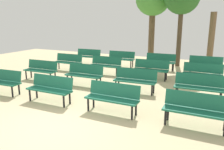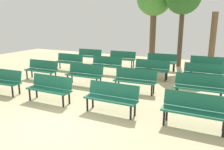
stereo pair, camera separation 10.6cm
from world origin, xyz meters
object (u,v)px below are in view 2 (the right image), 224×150
Objects in this scene: bench_r0_c3 at (194,108)px; bench_r3_c3 at (206,64)px; tree_2 at (154,0)px; tree_0 at (213,39)px; bench_r0_c1 at (50,87)px; bench_r3_c1 at (122,58)px; bench_r1_c1 at (85,73)px; bench_r2_c0 at (69,61)px; bench_r1_c0 at (42,69)px; bench_r3_c0 at (89,55)px; bench_r0_c2 at (112,96)px; bench_r2_c2 at (152,68)px; bench_r3_c2 at (161,61)px; bench_r2_c1 at (106,64)px; bench_r1_c3 at (199,86)px; bench_r2_c3 at (203,73)px; bench_r0_c0 at (2,80)px; bench_r1_c2 at (135,79)px.

bench_r3_c3 is (-0.23, 6.47, 0.00)m from bench_r0_c3.
tree_0 is at bearing 5.32° from tree_2.
bench_r3_c1 is (-0.30, 6.50, 0.00)m from bench_r0_c1.
bench_r2_c0 is (-2.38, 2.08, 0.00)m from bench_r1_c1.
bench_r3_c3 is (6.65, 4.57, 0.00)m from bench_r1_c0.
bench_r0_c3 and bench_r3_c1 have the same top height.
bench_r0_c3 is 9.80m from tree_2.
bench_r1_c1 is 7.33m from tree_2.
bench_r1_c1 and bench_r3_c0 have the same top height.
bench_r0_c2 is 0.99× the size of bench_r1_c1.
tree_0 is at bearing 33.63° from bench_r2_c0.
bench_r2_c2 is 0.32× the size of tree_2.
bench_r3_c3 is at bearing -0.29° from bench_r3_c2.
bench_r0_c2 is at bearing 1.64° from bench_r0_c1.
bench_r2_c0 is at bearing -178.79° from bench_r2_c1.
bench_r0_c2 is 6.89m from bench_r3_c1.
bench_r3_c3 is at bearing 91.55° from bench_r0_c3.
bench_r1_c3 is 1.00× the size of bench_r3_c3.
bench_r2_c1 is 1.00× the size of bench_r3_c0.
bench_r1_c1 is 0.52× the size of tree_0.
bench_r2_c2 is 3.20m from bench_r3_c1.
bench_r2_c2 is 2.22m from bench_r2_c3.
bench_r2_c3 is at bearing -49.56° from tree_2.
bench_r0_c3 is 8.84m from tree_0.
bench_r3_c3 is at bearing 72.02° from bench_r0_c2.
bench_r0_c0 is 1.02× the size of bench_r0_c2.
tree_2 is (3.40, 2.18, 3.35)m from bench_r3_c0.
bench_r3_c2 is (2.24, 2.18, 0.00)m from bench_r2_c1.
tree_0 is at bearing 76.05° from bench_r0_c2.
bench_r2_c1 is (-4.63, 2.00, 0.00)m from bench_r1_c3.
bench_r0_c0 is at bearing -155.82° from bench_r1_c2.
bench_r1_c1 is 1.00× the size of bench_r3_c3.
bench_r0_c1 is 9.30m from tree_2.
bench_r0_c0 and bench_r1_c1 have the same top height.
bench_r0_c1 is 0.99× the size of bench_r3_c0.
bench_r2_c2 is 5.09m from bench_r3_c0.
tree_0 is (-0.18, 8.77, 1.05)m from bench_r0_c3.
bench_r2_c2 and bench_r2_c3 have the same top height.
bench_r1_c3 and bench_r3_c3 have the same top height.
bench_r0_c1 is at bearing -177.94° from bench_r0_c2.
bench_r3_c0 is at bearing 179.85° from bench_r3_c3.
bench_r1_c0 is 1.00× the size of bench_r1_c1.
bench_r0_c0 is 6.80m from bench_r0_c3.
bench_r1_c2 is 1.01× the size of bench_r2_c0.
bench_r3_c3 is at bearing 43.84° from bench_r1_c1.
tree_2 reaches higher than bench_r3_c1.
bench_r2_c1 is 4.57m from bench_r2_c3.
bench_r3_c1 is (-4.65, 1.96, 0.00)m from bench_r2_c3.
bench_r0_c3 and bench_r1_c2 have the same top height.
bench_r0_c0 is 0.32× the size of tree_2.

